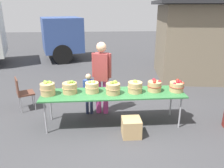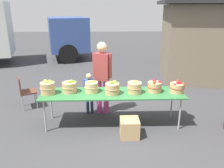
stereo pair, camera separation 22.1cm
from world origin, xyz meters
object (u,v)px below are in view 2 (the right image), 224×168
at_px(apple_basket_red_0, 154,87).
at_px(apple_basket_green_2, 92,87).
at_px(apple_basket_green_1, 70,87).
at_px(apple_basket_green_4, 135,87).
at_px(apple_basket_red_1, 177,87).
at_px(child_customer, 89,90).
at_px(market_table, 112,94).
at_px(folding_chair, 25,90).
at_px(apple_basket_green_3, 112,88).
at_px(produce_crate, 130,128).
at_px(apple_basket_green_0, 48,87).
at_px(vendor_adult, 102,73).

bearing_deg(apple_basket_red_0, apple_basket_green_2, 178.77).
relative_size(apple_basket_green_1, apple_basket_green_4, 1.01).
distance_m(apple_basket_green_2, apple_basket_red_1, 1.87).
bearing_deg(child_customer, apple_basket_green_4, 152.47).
distance_m(apple_basket_green_2, child_customer, 0.55).
bearing_deg(market_table, folding_chair, 157.78).
distance_m(apple_basket_green_3, produce_crate, 0.91).
xyz_separation_m(apple_basket_green_2, apple_basket_green_3, (0.45, -0.12, 0.01)).
bearing_deg(folding_chair, market_table, -136.67).
height_order(market_table, apple_basket_red_1, apple_basket_red_1).
bearing_deg(apple_basket_green_2, apple_basket_green_0, -176.00).
bearing_deg(child_customer, folding_chair, -11.45).
distance_m(apple_basket_green_0, apple_basket_red_0, 2.32).
distance_m(apple_basket_green_2, apple_basket_green_4, 0.94).
height_order(apple_basket_green_2, apple_basket_red_0, same).
bearing_deg(apple_basket_red_0, folding_chair, 164.60).
bearing_deg(apple_basket_green_3, produce_crate, -55.53).
bearing_deg(apple_basket_green_4, apple_basket_green_3, -174.45).
distance_m(apple_basket_green_4, produce_crate, 0.88).
relative_size(apple_basket_green_0, apple_basket_green_1, 0.98).
bearing_deg(child_customer, apple_basket_green_2, 101.10).
height_order(market_table, apple_basket_green_2, apple_basket_green_2).
bearing_deg(produce_crate, market_table, 121.41).
bearing_deg(folding_chair, apple_basket_red_0, -129.84).
xyz_separation_m(apple_basket_green_2, vendor_adult, (0.23, 0.50, 0.17)).
distance_m(apple_basket_green_3, apple_basket_red_0, 0.94).
height_order(apple_basket_green_2, apple_basket_green_4, apple_basket_green_4).
relative_size(apple_basket_green_2, produce_crate, 0.81).
height_order(apple_basket_green_1, folding_chair, apple_basket_green_1).
bearing_deg(produce_crate, apple_basket_green_2, 142.16).
bearing_deg(apple_basket_green_3, apple_basket_red_1, 1.60).
distance_m(market_table, apple_basket_green_4, 0.51).
distance_m(apple_basket_green_4, child_customer, 1.19).
bearing_deg(market_table, apple_basket_green_1, 175.73).
bearing_deg(produce_crate, child_customer, 128.81).
bearing_deg(apple_basket_green_0, apple_basket_green_3, -2.39).
bearing_deg(apple_basket_red_1, produce_crate, -154.04).
xyz_separation_m(market_table, vendor_adult, (-0.22, 0.57, 0.33)).
bearing_deg(apple_basket_green_2, child_customer, 100.35).
xyz_separation_m(vendor_adult, produce_crate, (0.55, -1.11, -0.85)).
relative_size(apple_basket_green_0, produce_crate, 0.85).
relative_size(apple_basket_green_1, child_customer, 0.32).
xyz_separation_m(apple_basket_green_3, apple_basket_red_0, (0.93, 0.09, -0.01)).
relative_size(apple_basket_green_3, vendor_adult, 0.18).
height_order(apple_basket_green_3, produce_crate, apple_basket_green_3).
bearing_deg(apple_basket_green_2, apple_basket_red_0, -1.23).
bearing_deg(apple_basket_green_1, vendor_adult, 35.20).
bearing_deg(apple_basket_green_0, apple_basket_green_4, -0.33).
xyz_separation_m(apple_basket_red_1, vendor_adult, (-1.64, 0.58, 0.18)).
bearing_deg(child_customer, apple_basket_red_0, 161.81).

